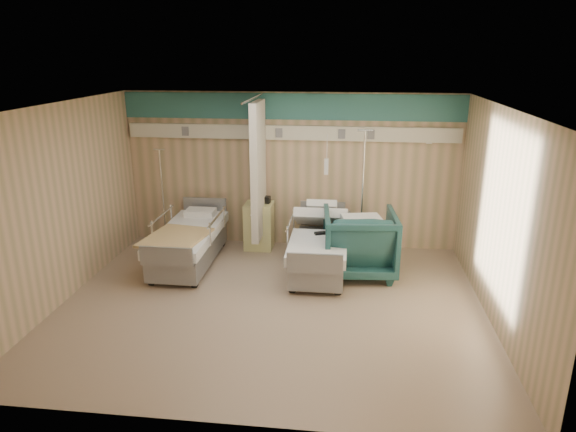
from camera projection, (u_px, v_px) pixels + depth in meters
The scene contains 13 objects.
ground at pixel (271, 305), 7.36m from camera, with size 6.00×5.00×0.00m, color gray.
room_walls at pixel (270, 174), 7.04m from camera, with size 6.04×5.04×2.82m.
bed_right at pixel (319, 252), 8.43m from camera, with size 1.00×2.16×0.63m, color white, non-canonical shape.
bed_left at pixel (189, 247), 8.67m from camera, with size 1.00×2.16×0.63m, color white, non-canonical shape.
bedside_cabinet at pixel (259, 226), 9.37m from camera, with size 0.50×0.48×0.85m, color #D4D384.
visitor_armchair at pixel (359, 243), 8.26m from camera, with size 1.13×1.17×1.06m, color #1C4748.
waffle_blanket at pixel (363, 209), 8.08m from camera, with size 0.61×0.54×0.07m, color white.
iv_stand_right at pixel (361, 229), 9.09m from camera, with size 0.40×0.40×2.22m.
iv_stand_left at pixel (165, 225), 9.60m from camera, with size 0.32×0.32×1.81m.
call_remote at pixel (320, 233), 8.33m from camera, with size 0.18×0.08×0.04m, color black.
tan_blanket at pixel (176, 237), 8.14m from camera, with size 0.87×1.09×0.04m, color tan.
toiletry_bag at pixel (264, 200), 9.27m from camera, with size 0.22×0.14×0.12m, color black.
white_cup at pixel (254, 199), 9.33m from camera, with size 0.08×0.08×0.12m, color white.
Camera 1 is at (1.01, -6.54, 3.47)m, focal length 32.00 mm.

